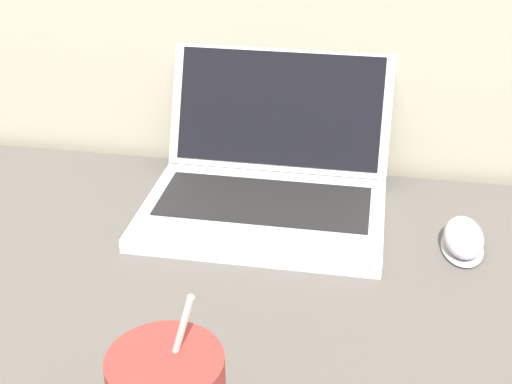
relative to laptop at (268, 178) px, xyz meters
name	(u,v)px	position (x,y,z in m)	size (l,w,h in m)	color
laptop	(268,178)	(0.00, 0.00, 0.00)	(0.35, 0.33, 0.20)	silver
computer_mouse	(463,239)	(0.28, -0.08, -0.03)	(0.06, 0.10, 0.04)	#B2B2B7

